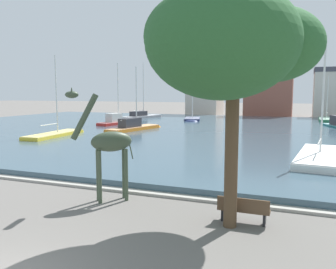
% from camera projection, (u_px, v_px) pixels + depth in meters
% --- Properties ---
extents(harbor_water, '(82.17, 48.79, 0.40)m').
position_uv_depth(harbor_water, '(237.00, 132.00, 38.62)').
color(harbor_water, '#3D5666').
rests_on(harbor_water, ground).
extents(quay_edge_coping, '(82.17, 0.50, 0.12)m').
position_uv_depth(quay_edge_coping, '(142.00, 192.00, 15.81)').
color(quay_edge_coping, '#ADA89E').
rests_on(quay_edge_coping, ground).
extents(giraffe_statue, '(2.29, 2.10, 4.76)m').
position_uv_depth(giraffe_statue, '(108.00, 144.00, 14.48)').
color(giraffe_statue, '#3D4C38').
rests_on(giraffe_statue, ground).
extents(sailboat_grey, '(4.17, 9.74, 9.31)m').
position_uv_depth(sailboat_grey, '(144.00, 117.00, 57.07)').
color(sailboat_grey, '#939399').
rests_on(sailboat_grey, ground).
extents(sailboat_green, '(2.18, 8.75, 7.01)m').
position_uv_depth(sailboat_green, '(326.00, 120.00, 52.68)').
color(sailboat_green, '#236B42').
rests_on(sailboat_green, ground).
extents(sailboat_navy, '(3.59, 6.31, 9.46)m').
position_uv_depth(sailboat_navy, '(192.00, 120.00, 52.47)').
color(sailboat_navy, navy).
rests_on(sailboat_navy, ground).
extents(sailboat_white, '(3.13, 9.42, 8.00)m').
position_uv_depth(sailboat_white, '(320.00, 158.00, 22.20)').
color(sailboat_white, white).
rests_on(sailboat_white, ground).
extents(sailboat_yellow, '(2.40, 8.63, 8.04)m').
position_uv_depth(sailboat_yellow, '(59.00, 135.00, 33.97)').
color(sailboat_yellow, gold).
rests_on(sailboat_yellow, ground).
extents(sailboat_red, '(2.82, 6.83, 8.30)m').
position_uv_depth(sailboat_red, '(118.00, 123.00, 45.82)').
color(sailboat_red, red).
rests_on(sailboat_red, ground).
extents(sailboat_orange, '(3.28, 9.08, 7.38)m').
position_uv_depth(sailboat_orange, '(136.00, 128.00, 39.02)').
color(sailboat_orange, orange).
rests_on(sailboat_orange, ground).
extents(shade_tree, '(5.77, 6.75, 7.89)m').
position_uv_depth(shade_tree, '(227.00, 45.00, 11.08)').
color(shade_tree, brown).
rests_on(shade_tree, ground).
extents(park_bench, '(1.80, 0.44, 0.92)m').
position_uv_depth(park_bench, '(243.00, 209.00, 12.20)').
color(park_bench, brown).
rests_on(park_bench, ground).
extents(townhouse_corner_house, '(6.33, 6.93, 12.60)m').
position_uv_depth(townhouse_corner_house, '(205.00, 84.00, 70.00)').
color(townhouse_corner_house, beige).
rests_on(townhouse_corner_house, ground).
extents(townhouse_tall_gabled, '(8.59, 5.57, 11.41)m').
position_uv_depth(townhouse_tall_gabled, '(269.00, 86.00, 64.31)').
color(townhouse_tall_gabled, '#8E5142').
rests_on(townhouse_tall_gabled, ground).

